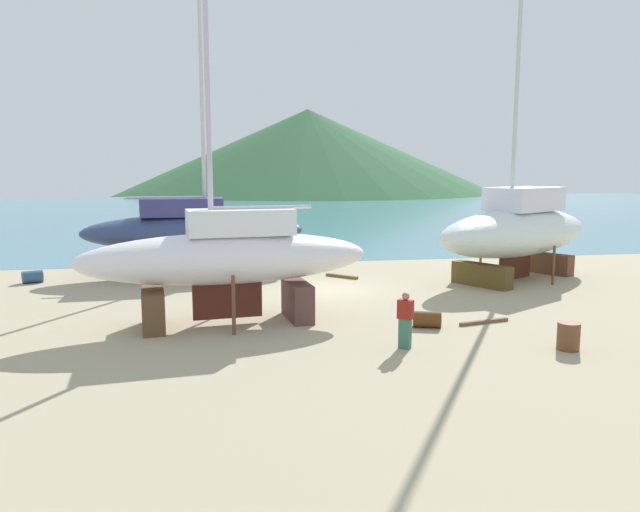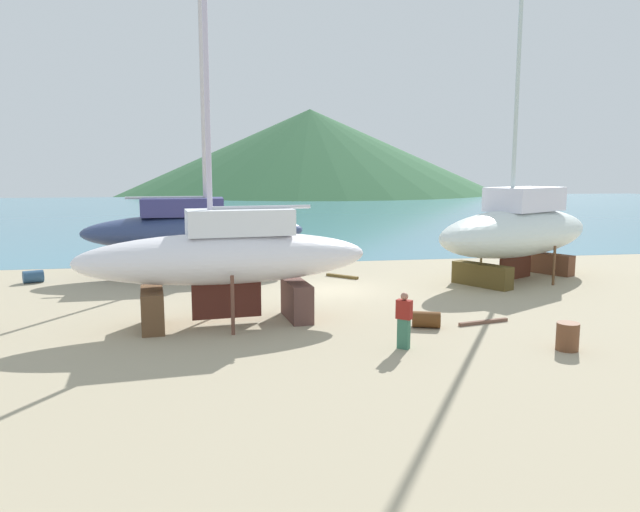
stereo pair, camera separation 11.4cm
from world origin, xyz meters
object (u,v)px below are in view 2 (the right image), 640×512
object	(u,v)px
sailboat_large_starboard	(194,231)
barrel_rust_mid	(33,277)
sailboat_mid_port	(227,257)
worker	(404,320)
barrel_by_slipway	(568,336)
barrel_tipped_left	(426,319)
sailboat_far_slipway	(518,230)

from	to	relation	value
sailboat_large_starboard	barrel_rust_mid	bearing A→B (deg)	-175.06
sailboat_mid_port	sailboat_large_starboard	world-z (taller)	sailboat_large_starboard
worker	barrel_rust_mid	world-z (taller)	worker
worker	barrel_by_slipway	bearing A→B (deg)	119.28
barrel_tipped_left	sailboat_far_slipway	bearing A→B (deg)	47.15
worker	barrel_rust_mid	size ratio (longest dim) A/B	1.94
sailboat_mid_port	barrel_by_slipway	distance (m)	10.82
worker	barrel_tipped_left	distance (m)	2.65
sailboat_large_starboard	barrel_by_slipway	size ratio (longest dim) A/B	18.56
sailboat_large_starboard	sailboat_far_slipway	bearing A→B (deg)	-15.86
sailboat_large_starboard	worker	bearing A→B (deg)	-66.54
sailboat_mid_port	barrel_rust_mid	bearing A→B (deg)	-52.15
barrel_tipped_left	barrel_rust_mid	size ratio (longest dim) A/B	1.07
barrel_by_slipway	sailboat_large_starboard	bearing A→B (deg)	127.60
sailboat_far_slipway	barrel_tipped_left	size ratio (longest dim) A/B	20.42
sailboat_mid_port	sailboat_far_slipway	world-z (taller)	sailboat_far_slipway
sailboat_far_slipway	barrel_tipped_left	bearing A→B (deg)	16.60
barrel_tipped_left	sailboat_mid_port	bearing A→B (deg)	166.36
barrel_tipped_left	worker	bearing A→B (deg)	-123.93
sailboat_mid_port	barrel_tipped_left	bearing A→B (deg)	159.63
sailboat_mid_port	barrel_tipped_left	world-z (taller)	sailboat_mid_port
worker	barrel_by_slipway	size ratio (longest dim) A/B	2.06
sailboat_large_starboard	worker	world-z (taller)	sailboat_large_starboard
sailboat_mid_port	sailboat_large_starboard	xyz separation A→B (m)	(-1.51, 9.82, -0.07)
worker	barrel_by_slipway	xyz separation A→B (m)	(4.62, -0.91, -0.46)
sailboat_mid_port	worker	world-z (taller)	sailboat_mid_port
sailboat_far_slipway	barrel_by_slipway	world-z (taller)	sailboat_far_slipway
sailboat_mid_port	barrel_by_slipway	world-z (taller)	sailboat_mid_port
barrel_by_slipway	barrel_rust_mid	xyz separation A→B (m)	(-18.39, 13.53, -0.12)
sailboat_large_starboard	barrel_by_slipway	world-z (taller)	sailboat_large_starboard
sailboat_mid_port	barrel_rust_mid	distance (m)	12.67
worker	barrel_rust_mid	xyz separation A→B (m)	(-13.77, 12.62, -0.58)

